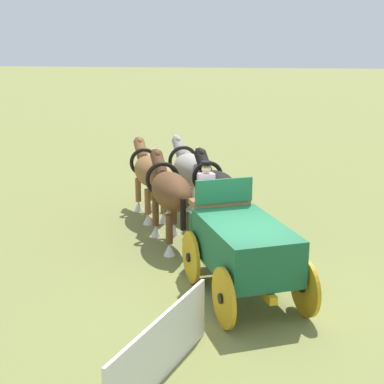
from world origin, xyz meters
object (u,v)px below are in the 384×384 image
Objects in this scene: show_wagon at (242,245)px; draft_horse_rear_near at (170,192)px; draft_horse_lead_near at (149,172)px; draft_horse_lead_off at (190,170)px; draft_horse_rear_off at (217,189)px.

draft_horse_rear_near is (2.94, 2.08, 0.30)m from show_wagon.
draft_horse_lead_off is at bearing -65.64° from draft_horse_lead_near.
show_wagon is 6.18m from draft_horse_lead_off.
show_wagon is 1.85× the size of draft_horse_lead_off.
draft_horse_lead_near is at bearing 51.54° from draft_horse_rear_off.
draft_horse_lead_off is (2.90, -0.08, -0.06)m from draft_horse_rear_near.
draft_horse_rear_near reaches higher than draft_horse_lead_off.
draft_horse_lead_near is 0.98× the size of draft_horse_lead_off.
draft_horse_rear_off is at bearing -64.60° from draft_horse_rear_near.
draft_horse_rear_near is at bearing 115.40° from draft_horse_rear_off.
draft_horse_lead_near is (5.30, 3.18, 0.26)m from show_wagon.
draft_horse_rear_off reaches higher than draft_horse_lead_near.
show_wagon is 3.62m from draft_horse_rear_off.
draft_horse_lead_off is (0.54, -1.18, -0.02)m from draft_horse_lead_near.
draft_horse_lead_off is at bearing 18.89° from show_wagon.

